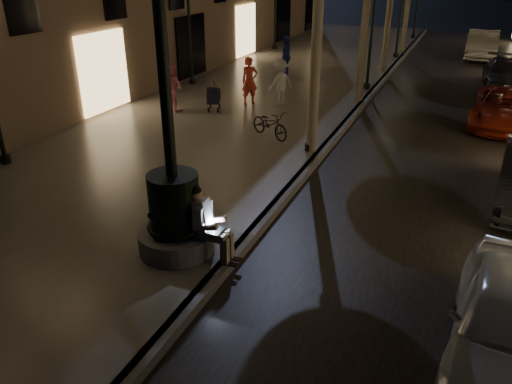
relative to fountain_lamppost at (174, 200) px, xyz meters
The scene contains 19 objects.
ground 13.09m from the fountain_lamppost, 85.60° to the left, with size 120.00×120.00×0.00m, color black.
cobble_lane 13.65m from the fountain_lamppost, 72.90° to the left, with size 6.00×45.00×0.02m, color black.
promenade 13.39m from the fountain_lamppost, 102.99° to the left, with size 8.00×45.00×0.20m, color slate.
curb_strip 13.09m from the fountain_lamppost, 85.60° to the left, with size 0.25×45.00×0.20m, color #59595B.
fountain_lamppost is the anchor object (origin of this frame).
seated_man_laptop 0.68m from the fountain_lamppost, ahead, with size 1.00×0.34×1.37m.
lamp_curb_a 6.37m from the fountain_lamppost, 83.35° to the left, with size 0.36×0.36×4.81m.
lamp_curb_b 14.16m from the fountain_lamppost, 87.14° to the left, with size 0.36×0.36×4.81m.
lamp_left_b 13.75m from the fountain_lamppost, 118.07° to the left, with size 0.36×0.36×4.81m.
stroller 9.36m from the fountain_lamppost, 112.86° to the left, with size 0.63×0.98×1.00m.
car_front 5.55m from the fountain_lamppost, ahead, with size 1.53×3.80×1.29m, color #B4B8BC.
car_third 12.73m from the fountain_lamppost, 62.78° to the left, with size 2.03×4.40×1.22m, color #9C2513.
car_rear 18.07m from the fountain_lamppost, 70.66° to the left, with size 1.74×4.28×1.24m, color #2E2D32.
car_fifth 25.05m from the fountain_lamppost, 78.48° to the left, with size 1.59×4.57×1.51m, color #989994.
pedestrian_red 10.28m from the fountain_lamppost, 105.81° to the left, with size 0.62×0.41×1.71m, color red.
pedestrian_pink 9.48m from the fountain_lamppost, 121.58° to the left, with size 0.80×0.62×1.64m, color pink.
pedestrian_white 10.34m from the fountain_lamppost, 99.65° to the left, with size 1.06×0.61×1.64m, color silver.
pedestrian_blue 15.32m from the fountain_lamppost, 102.08° to the left, with size 1.05×0.44×1.79m, color navy.
bicycle 6.71m from the fountain_lamppost, 96.41° to the left, with size 0.55×1.57×0.82m, color black.
Camera 1 is at (3.38, -4.74, 5.06)m, focal length 35.00 mm.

